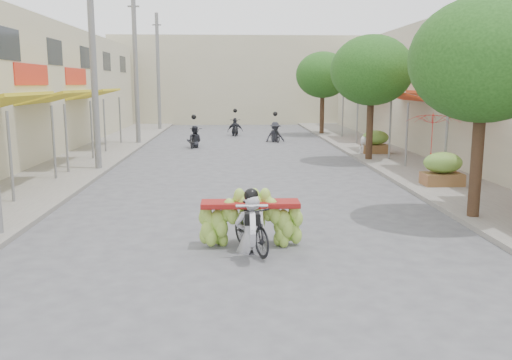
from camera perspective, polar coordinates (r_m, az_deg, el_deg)
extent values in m
plane|color=#57575C|center=(9.04, 0.09, -11.03)|extent=(120.00, 120.00, 0.00)
cube|color=gray|center=(24.54, -18.24, 2.12)|extent=(4.00, 60.00, 0.12)
cube|color=gray|center=(24.77, 14.77, 2.36)|extent=(4.00, 60.00, 0.12)
cube|color=gold|center=(17.75, -25.12, 7.53)|extent=(1.77, 4.00, 0.53)
cylinder|color=slate|center=(15.89, -24.43, 2.03)|extent=(0.08, 0.08, 2.55)
cylinder|color=slate|center=(19.25, -20.51, 3.56)|extent=(0.08, 0.08, 2.55)
cube|color=gold|center=(22.45, -20.28, 8.20)|extent=(1.77, 4.00, 0.53)
cylinder|color=slate|center=(20.58, -19.34, 4.01)|extent=(0.08, 0.08, 2.55)
cylinder|color=slate|center=(24.04, -16.91, 4.95)|extent=(0.08, 0.08, 2.55)
cube|color=red|center=(22.73, -22.56, 10.22)|extent=(0.10, 3.50, 0.80)
cube|color=gold|center=(28.23, -16.61, 8.67)|extent=(1.77, 4.00, 0.53)
cylinder|color=slate|center=(26.36, -15.64, 5.43)|extent=(0.08, 0.08, 2.55)
cylinder|color=slate|center=(29.87, -14.11, 6.01)|extent=(0.08, 0.08, 2.55)
cube|color=red|center=(28.45, -18.45, 10.29)|extent=(0.10, 3.50, 0.80)
cube|color=#1E2328|center=(20.90, -24.68, 12.90)|extent=(0.08, 2.00, 1.10)
cube|color=#1E2328|center=(25.61, -20.45, 12.50)|extent=(0.08, 2.00, 1.10)
cube|color=#1E2328|center=(30.42, -17.56, 12.19)|extent=(0.08, 2.00, 1.10)
cube|color=#1E2328|center=(35.28, -15.47, 11.94)|extent=(0.08, 2.00, 1.10)
cube|color=#1E2328|center=(40.17, -13.88, 11.74)|extent=(0.08, 2.00, 1.10)
cylinder|color=slate|center=(15.94, 22.27, 2.20)|extent=(0.08, 0.08, 2.55)
cube|color=red|center=(19.90, 19.76, 8.06)|extent=(1.77, 4.20, 0.53)
cylinder|color=slate|center=(17.94, 19.34, 3.19)|extent=(0.08, 0.08, 2.55)
cylinder|color=slate|center=(21.49, 15.58, 4.45)|extent=(0.08, 0.08, 2.55)
cube|color=red|center=(25.56, 14.64, 8.65)|extent=(1.77, 4.20, 0.53)
cylinder|color=slate|center=(23.58, 13.93, 4.99)|extent=(0.08, 0.08, 2.55)
cylinder|color=slate|center=(27.23, 11.66, 5.73)|extent=(0.08, 0.08, 2.55)
cube|color=red|center=(31.34, 11.38, 8.99)|extent=(1.77, 4.20, 0.53)
cylinder|color=slate|center=(29.36, 10.61, 6.07)|extent=(0.08, 0.08, 2.55)
cylinder|color=slate|center=(33.07, 9.11, 6.55)|extent=(0.08, 0.08, 2.55)
cube|color=beige|center=(46.42, -2.19, 10.41)|extent=(20.00, 6.00, 7.00)
cylinder|color=slate|center=(21.03, -16.75, 11.72)|extent=(0.24, 0.24, 8.00)
cylinder|color=slate|center=(29.85, -12.54, 11.30)|extent=(0.24, 0.24, 8.00)
cube|color=slate|center=(30.10, -12.78, 17.40)|extent=(0.60, 0.08, 0.08)
cylinder|color=slate|center=(38.75, -10.26, 11.06)|extent=(0.24, 0.24, 8.00)
cube|color=slate|center=(38.94, -10.41, 15.77)|extent=(0.60, 0.08, 0.08)
cylinder|color=#3A2719|center=(13.81, 22.25, 2.46)|extent=(0.28, 0.28, 3.20)
ellipsoid|color=#235519|center=(13.72, 22.87, 11.60)|extent=(3.40, 3.40, 2.90)
cylinder|color=#3A2719|center=(23.22, 11.89, 5.80)|extent=(0.28, 0.28, 3.20)
ellipsoid|color=#235519|center=(23.16, 12.09, 11.24)|extent=(3.40, 3.40, 2.90)
cylinder|color=#3A2719|center=(34.94, 6.96, 7.32)|extent=(0.28, 0.28, 3.20)
ellipsoid|color=#235519|center=(34.91, 7.04, 10.93)|extent=(3.40, 3.40, 2.90)
cube|color=brown|center=(17.93, 18.99, 0.29)|extent=(1.20, 0.80, 0.50)
ellipsoid|color=olive|center=(17.85, 19.10, 2.12)|extent=(1.20, 0.88, 0.66)
cube|color=brown|center=(25.46, 12.42, 3.36)|extent=(1.20, 0.80, 0.50)
ellipsoid|color=olive|center=(25.40, 12.47, 4.66)|extent=(1.20, 0.88, 0.66)
imported|color=black|center=(10.64, -0.53, -5.00)|extent=(1.05, 1.71, 0.97)
cylinder|color=silver|center=(9.97, -0.39, -5.24)|extent=(0.10, 0.66, 0.66)
cube|color=black|center=(10.02, -0.42, -4.09)|extent=(0.28, 0.22, 0.22)
cylinder|color=silver|center=(10.07, -0.44, -2.74)|extent=(0.60, 0.05, 0.05)
cube|color=maroon|center=(10.88, -0.60, -2.52)|extent=(1.97, 0.55, 0.10)
imported|color=silver|center=(10.43, -0.53, -1.43)|extent=(0.63, 0.47, 1.75)
sphere|color=black|center=(10.26, -0.53, 3.15)|extent=(0.28, 0.28, 0.28)
imported|color=red|center=(18.01, 18.25, 6.82)|extent=(2.13, 2.13, 1.56)
imported|color=silver|center=(25.22, 11.46, 4.60)|extent=(0.91, 0.76, 1.60)
imported|color=black|center=(28.09, -6.52, 4.38)|extent=(0.87, 1.78, 0.96)
imported|color=#27282F|center=(28.03, -6.55, 5.69)|extent=(0.85, 0.59, 1.65)
sphere|color=black|center=(28.00, -6.57, 6.61)|extent=(0.26, 0.26, 0.26)
imported|color=black|center=(30.70, 2.03, 4.94)|extent=(0.84, 1.74, 0.99)
imported|color=#27282F|center=(30.65, 2.03, 6.12)|extent=(1.15, 0.78, 1.65)
sphere|color=black|center=(30.62, 2.04, 6.97)|extent=(0.26, 0.26, 0.26)
imported|color=black|center=(34.40, -2.20, 5.51)|extent=(0.67, 1.77, 1.00)
imported|color=#27282F|center=(34.36, -2.21, 6.55)|extent=(0.97, 0.56, 1.65)
sphere|color=black|center=(34.33, -2.22, 7.31)|extent=(0.26, 0.26, 0.26)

